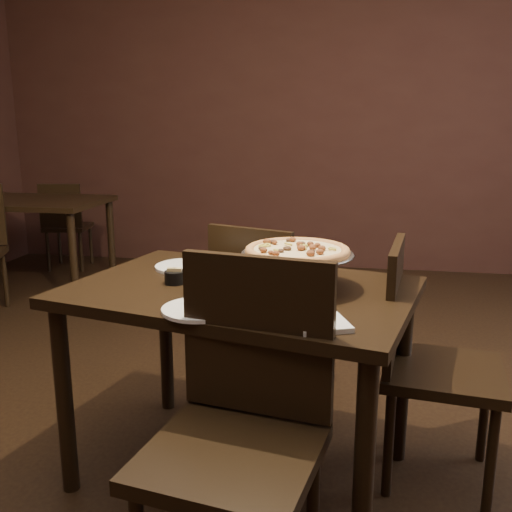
# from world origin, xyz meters

# --- Properties ---
(room) EXTENTS (6.04, 7.04, 2.84)m
(room) POSITION_xyz_m (0.06, 0.03, 1.40)
(room) COLOR black
(room) RESTS_ON ground
(dining_table) EXTENTS (1.40, 1.09, 0.78)m
(dining_table) POSITION_xyz_m (0.04, 0.05, 0.68)
(dining_table) COLOR black
(dining_table) RESTS_ON ground
(background_table) EXTENTS (1.22, 0.81, 0.76)m
(background_table) POSITION_xyz_m (-2.20, 2.30, 0.66)
(background_table) COLOR black
(background_table) RESTS_ON ground
(pizza_stand) EXTENTS (0.41, 0.41, 0.17)m
(pizza_stand) POSITION_xyz_m (0.25, 0.07, 0.92)
(pizza_stand) COLOR #B7B6BD
(pizza_stand) RESTS_ON dining_table
(parmesan_shaker) EXTENTS (0.06, 0.06, 0.10)m
(parmesan_shaker) POSITION_xyz_m (-0.05, -0.01, 0.83)
(parmesan_shaker) COLOR beige
(parmesan_shaker) RESTS_ON dining_table
(pepper_flake_shaker) EXTENTS (0.07, 0.07, 0.12)m
(pepper_flake_shaker) POSITION_xyz_m (-0.09, -0.06, 0.84)
(pepper_flake_shaker) COLOR #9C200E
(pepper_flake_shaker) RESTS_ON dining_table
(packet_caddy) EXTENTS (0.08, 0.08, 0.06)m
(packet_caddy) POSITION_xyz_m (-0.21, 0.05, 0.81)
(packet_caddy) COLOR black
(packet_caddy) RESTS_ON dining_table
(napkin_stack) EXTENTS (0.20, 0.20, 0.02)m
(napkin_stack) POSITION_xyz_m (0.36, -0.32, 0.79)
(napkin_stack) COLOR silver
(napkin_stack) RESTS_ON dining_table
(plate_left) EXTENTS (0.26, 0.26, 0.01)m
(plate_left) POSITION_xyz_m (-0.24, 0.28, 0.79)
(plate_left) COLOR white
(plate_left) RESTS_ON dining_table
(plate_near) EXTENTS (0.25, 0.25, 0.01)m
(plate_near) POSITION_xyz_m (-0.03, -0.25, 0.79)
(plate_near) COLOR white
(plate_near) RESTS_ON dining_table
(serving_spatula) EXTENTS (0.16, 0.16, 0.02)m
(serving_spatula) POSITION_xyz_m (0.30, -0.02, 0.91)
(serving_spatula) COLOR #B7B6BD
(serving_spatula) RESTS_ON pizza_stand
(chair_far) EXTENTS (0.55, 0.55, 0.92)m
(chair_far) POSITION_xyz_m (0.03, 0.62, 0.50)
(chair_far) COLOR black
(chair_far) RESTS_ON ground
(chair_near) EXTENTS (0.54, 0.54, 1.00)m
(chair_near) POSITION_xyz_m (0.15, -0.51, 0.55)
(chair_near) COLOR black
(chair_near) RESTS_ON ground
(chair_side) EXTENTS (0.49, 0.49, 0.94)m
(chair_side) POSITION_xyz_m (0.73, 0.16, 0.51)
(chair_side) COLOR black
(chair_side) RESTS_ON ground
(bg_chair_far) EXTENTS (0.44, 0.44, 0.83)m
(bg_chair_far) POSITION_xyz_m (-2.25, 2.97, 0.45)
(bg_chair_far) COLOR black
(bg_chair_far) RESTS_ON ground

